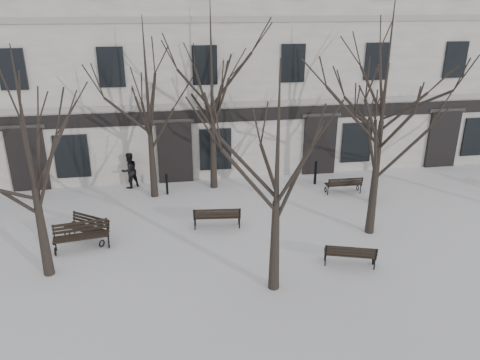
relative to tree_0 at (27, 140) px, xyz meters
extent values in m
plane|color=white|center=(7.75, -0.53, -4.41)|extent=(100.00, 100.00, 0.00)
cube|color=silver|center=(7.75, 12.47, 1.09)|extent=(40.00, 10.00, 11.00)
cube|color=#99948C|center=(7.75, 7.44, -0.81)|extent=(40.00, 0.12, 0.25)
cube|color=#99948C|center=(7.75, 7.44, 2.89)|extent=(40.00, 0.12, 0.25)
cube|color=black|center=(7.75, 7.43, -1.31)|extent=(40.00, 0.10, 0.60)
cube|color=black|center=(-2.25, 7.41, -2.96)|extent=(1.60, 0.22, 2.90)
cube|color=#2D2B28|center=(-2.25, 7.37, -1.46)|extent=(1.90, 0.08, 0.18)
cube|color=black|center=(-0.35, 7.42, -2.91)|extent=(1.50, 0.14, 2.00)
cube|color=black|center=(4.25, 7.41, -2.96)|extent=(1.60, 0.22, 2.90)
cube|color=#2D2B28|center=(4.25, 7.37, -1.46)|extent=(1.90, 0.08, 0.18)
cube|color=black|center=(6.15, 7.42, -2.91)|extent=(1.50, 0.14, 2.00)
cube|color=black|center=(11.25, 7.41, -2.96)|extent=(1.60, 0.22, 2.90)
cube|color=#2D2B28|center=(11.25, 7.37, -1.46)|extent=(1.90, 0.08, 0.18)
cube|color=black|center=(13.15, 7.42, -2.91)|extent=(1.50, 0.14, 2.00)
cube|color=black|center=(17.75, 7.41, -2.96)|extent=(1.60, 0.22, 2.90)
cube|color=#2D2B28|center=(17.75, 7.37, -1.46)|extent=(1.90, 0.08, 0.18)
cube|color=black|center=(19.65, 7.42, -2.91)|extent=(1.50, 0.14, 2.00)
cube|color=black|center=(-2.25, 7.42, 0.99)|extent=(1.10, 0.14, 1.70)
cube|color=black|center=(1.75, 7.42, 0.99)|extent=(1.10, 0.14, 1.70)
cube|color=black|center=(5.75, 7.42, 0.99)|extent=(1.10, 0.14, 1.70)
cube|color=black|center=(9.75, 7.42, 0.99)|extent=(1.10, 0.14, 1.70)
cube|color=black|center=(13.75, 7.42, 0.99)|extent=(1.10, 0.14, 1.70)
cube|color=black|center=(17.75, 7.42, 0.99)|extent=(1.10, 0.14, 1.70)
cone|color=black|center=(0.00, 0.00, -2.93)|extent=(0.34, 0.34, 2.97)
cone|color=black|center=(6.85, -1.86, -2.99)|extent=(0.34, 0.34, 2.84)
cone|color=black|center=(11.19, 1.07, -2.88)|extent=(0.34, 0.34, 3.06)
cone|color=black|center=(3.24, 5.79, -2.82)|extent=(0.34, 0.34, 3.18)
cone|color=black|center=(5.94, 6.40, -2.69)|extent=(0.34, 0.34, 3.45)
cone|color=black|center=(12.46, 3.63, -2.63)|extent=(0.34, 0.34, 3.56)
torus|color=black|center=(-0.03, 1.15, -4.27)|extent=(0.10, 0.30, 0.30)
cylinder|color=black|center=(-0.09, 1.52, -4.18)|extent=(0.05, 0.05, 0.47)
cube|color=black|center=(-0.06, 1.34, -3.95)|extent=(0.13, 0.57, 0.05)
torus|color=black|center=(1.71, 1.41, -4.27)|extent=(0.10, 0.30, 0.30)
cylinder|color=black|center=(1.65, 1.78, -4.18)|extent=(0.05, 0.05, 0.47)
cube|color=black|center=(1.68, 1.60, -3.95)|extent=(0.13, 0.57, 0.05)
cube|color=black|center=(0.84, 1.24, -3.93)|extent=(1.86, 0.37, 0.04)
cube|color=black|center=(0.82, 1.39, -3.93)|extent=(1.86, 0.37, 0.04)
cube|color=black|center=(0.80, 1.53, -3.93)|extent=(1.86, 0.37, 0.04)
cube|color=black|center=(0.78, 1.67, -3.93)|extent=(1.86, 0.37, 0.04)
cube|color=black|center=(0.77, 1.71, -3.79)|extent=(1.85, 0.31, 0.09)
cube|color=black|center=(0.77, 1.74, -3.67)|extent=(1.85, 0.31, 0.09)
cube|color=black|center=(0.77, 1.76, -3.54)|extent=(1.85, 0.31, 0.09)
cylinder|color=black|center=(-0.10, 1.61, -3.74)|extent=(0.06, 0.15, 0.51)
cylinder|color=black|center=(1.64, 1.86, -3.74)|extent=(0.06, 0.15, 0.51)
torus|color=black|center=(6.48, 2.48, -4.27)|extent=(0.08, 0.29, 0.29)
cylinder|color=black|center=(6.45, 2.13, -4.19)|extent=(0.05, 0.05, 0.45)
cube|color=black|center=(6.46, 2.30, -3.97)|extent=(0.10, 0.55, 0.05)
torus|color=black|center=(4.81, 2.65, -4.27)|extent=(0.08, 0.29, 0.29)
cylinder|color=black|center=(4.77, 2.29, -4.19)|extent=(0.05, 0.05, 0.45)
cube|color=black|center=(4.79, 2.47, -3.97)|extent=(0.10, 0.55, 0.05)
cube|color=black|center=(5.65, 2.60, -3.95)|extent=(1.78, 0.26, 0.03)
cube|color=black|center=(5.64, 2.46, -3.95)|extent=(1.78, 0.26, 0.03)
cube|color=black|center=(5.62, 2.33, -3.95)|extent=(1.78, 0.26, 0.03)
cube|color=black|center=(5.61, 2.19, -3.95)|extent=(1.78, 0.26, 0.03)
cube|color=black|center=(5.60, 2.15, -3.82)|extent=(1.78, 0.21, 0.09)
cube|color=black|center=(5.60, 2.13, -3.70)|extent=(1.78, 0.21, 0.09)
cube|color=black|center=(5.60, 2.11, -3.58)|extent=(1.78, 0.21, 0.09)
cylinder|color=black|center=(6.44, 2.05, -3.77)|extent=(0.05, 0.14, 0.49)
cylinder|color=black|center=(4.77, 2.21, -3.77)|extent=(0.05, 0.14, 0.49)
torus|color=black|center=(10.37, -1.09, -4.28)|extent=(0.12, 0.27, 0.27)
cylinder|color=black|center=(10.27, -1.41, -4.21)|extent=(0.05, 0.05, 0.41)
cube|color=black|center=(10.32, -1.25, -4.00)|extent=(0.20, 0.49, 0.05)
torus|color=black|center=(8.89, -0.62, -4.28)|extent=(0.12, 0.27, 0.27)
cylinder|color=black|center=(8.79, -0.93, -4.21)|extent=(0.05, 0.05, 0.41)
cube|color=black|center=(8.84, -0.77, -4.00)|extent=(0.20, 0.49, 0.05)
cube|color=black|center=(9.64, -0.82, -3.98)|extent=(1.60, 0.58, 0.03)
cube|color=black|center=(9.60, -0.94, -3.98)|extent=(1.60, 0.58, 0.03)
cube|color=black|center=(9.56, -1.06, -3.98)|extent=(1.60, 0.58, 0.03)
cube|color=black|center=(9.52, -1.19, -3.98)|extent=(1.60, 0.58, 0.03)
cube|color=black|center=(9.51, -1.22, -3.86)|extent=(1.58, 0.53, 0.08)
cube|color=black|center=(9.51, -1.24, -3.75)|extent=(1.58, 0.53, 0.08)
cube|color=black|center=(9.50, -1.26, -3.64)|extent=(1.58, 0.53, 0.08)
cylinder|color=black|center=(10.25, -1.48, -3.82)|extent=(0.07, 0.14, 0.46)
cylinder|color=black|center=(8.77, -1.00, -3.82)|extent=(0.07, 0.14, 0.46)
torus|color=black|center=(0.13, 2.46, -4.28)|extent=(0.20, 0.25, 0.28)
cylinder|color=black|center=(0.33, 2.74, -4.20)|extent=(0.05, 0.05, 0.43)
cube|color=black|center=(0.23, 2.60, -3.98)|extent=(0.35, 0.46, 0.05)
torus|color=black|center=(1.45, 1.50, -4.28)|extent=(0.20, 0.25, 0.28)
cylinder|color=black|center=(1.66, 1.78, -4.20)|extent=(0.05, 0.05, 0.43)
cube|color=black|center=(1.56, 1.64, -3.98)|extent=(0.35, 0.46, 0.05)
cube|color=black|center=(0.77, 1.95, -3.96)|extent=(1.45, 1.08, 0.03)
cube|color=black|center=(0.85, 2.06, -3.96)|extent=(1.45, 1.08, 0.03)
cube|color=black|center=(0.93, 2.17, -3.96)|extent=(1.45, 1.08, 0.03)
cube|color=black|center=(1.01, 2.28, -3.96)|extent=(1.45, 1.08, 0.03)
cube|color=black|center=(1.03, 2.31, -3.84)|extent=(1.42, 1.04, 0.09)
cube|color=black|center=(1.04, 2.32, -3.72)|extent=(1.42, 1.04, 0.09)
cube|color=black|center=(1.05, 2.34, -3.61)|extent=(1.42, 1.04, 0.09)
cylinder|color=black|center=(0.38, 2.80, -3.79)|extent=(0.11, 0.13, 0.48)
cylinder|color=black|center=(1.70, 1.85, -3.79)|extent=(0.11, 0.13, 0.48)
torus|color=black|center=(12.33, 4.97, -4.29)|extent=(0.05, 0.26, 0.26)
cylinder|color=black|center=(12.33, 4.65, -4.21)|extent=(0.04, 0.04, 0.40)
cube|color=black|center=(12.33, 4.81, -4.01)|extent=(0.05, 0.49, 0.04)
torus|color=black|center=(10.82, 4.99, -4.29)|extent=(0.05, 0.26, 0.26)
cylinder|color=black|center=(10.82, 4.67, -4.21)|extent=(0.04, 0.04, 0.40)
cube|color=black|center=(10.82, 4.83, -4.01)|extent=(0.05, 0.49, 0.04)
cube|color=black|center=(11.58, 5.02, -3.99)|extent=(1.60, 0.10, 0.03)
cube|color=black|center=(11.58, 4.89, -3.99)|extent=(1.60, 0.10, 0.03)
cube|color=black|center=(11.58, 4.77, -3.99)|extent=(1.60, 0.10, 0.03)
cube|color=black|center=(11.57, 4.64, -3.99)|extent=(1.60, 0.10, 0.03)
cube|color=black|center=(11.57, 4.61, -3.88)|extent=(1.60, 0.05, 0.08)
cube|color=black|center=(11.57, 4.59, -3.77)|extent=(1.60, 0.05, 0.08)
cube|color=black|center=(11.57, 4.57, -3.67)|extent=(1.60, 0.05, 0.08)
cylinder|color=black|center=(12.33, 4.58, -3.83)|extent=(0.04, 0.13, 0.44)
cylinder|color=black|center=(10.82, 4.60, -3.83)|extent=(0.04, 0.13, 0.44)
cylinder|color=black|center=(3.80, 5.90, -3.96)|extent=(0.11, 0.11, 0.90)
sphere|color=black|center=(3.80, 5.90, -3.49)|extent=(0.13, 0.13, 0.13)
cylinder|color=black|center=(10.66, 6.05, -3.89)|extent=(0.12, 0.12, 1.03)
sphere|color=black|center=(10.66, 6.05, -3.36)|extent=(0.14, 0.14, 0.14)
imported|color=black|center=(2.15, 6.99, -4.41)|extent=(1.02, 0.99, 1.66)
camera|label=1|loc=(3.94, -13.52, 3.78)|focal=35.00mm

